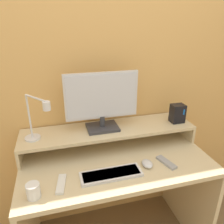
{
  "coord_description": "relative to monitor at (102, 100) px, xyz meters",
  "views": [
    {
      "loc": [
        -0.35,
        -0.84,
        1.62
      ],
      "look_at": [
        -0.02,
        0.36,
        1.1
      ],
      "focal_mm": 35.0,
      "sensor_mm": 36.0,
      "label": 1
    }
  ],
  "objects": [
    {
      "name": "monitor",
      "position": [
        0.0,
        0.0,
        0.0
      ],
      "size": [
        0.5,
        0.17,
        0.4
      ],
      "color": "#38383D",
      "rests_on": "monitor_shelf"
    },
    {
      "name": "keyboard",
      "position": [
        -0.03,
        -0.35,
        -0.33
      ],
      "size": [
        0.36,
        0.12,
        0.02
      ],
      "color": "silver",
      "rests_on": "desk"
    },
    {
      "name": "mouse",
      "position": [
        0.21,
        -0.32,
        -0.33
      ],
      "size": [
        0.06,
        0.09,
        0.03
      ],
      "color": "silver",
      "rests_on": "desk"
    },
    {
      "name": "router_dock",
      "position": [
        0.56,
        -0.04,
        -0.14
      ],
      "size": [
        0.1,
        0.08,
        0.14
      ],
      "color": "black",
      "rests_on": "monitor_shelf"
    },
    {
      "name": "wall_back",
      "position": [
        0.05,
        0.17,
        0.13
      ],
      "size": [
        6.0,
        0.05,
        2.5
      ],
      "color": "#E5AD60",
      "rests_on": "ground_plane"
    },
    {
      "name": "mug",
      "position": [
        -0.46,
        -0.41,
        -0.3
      ],
      "size": [
        0.07,
        0.07,
        0.08
      ],
      "color": "white",
      "rests_on": "desk"
    },
    {
      "name": "remote_control",
      "position": [
        -0.32,
        -0.35,
        -0.34
      ],
      "size": [
        0.07,
        0.16,
        0.02
      ],
      "color": "white",
      "rests_on": "desk"
    },
    {
      "name": "monitor_shelf",
      "position": [
        0.05,
        -0.01,
        -0.23
      ],
      "size": [
        1.22,
        0.29,
        0.13
      ],
      "color": "beige",
      "rests_on": "desk"
    },
    {
      "name": "remote_secondary",
      "position": [
        0.34,
        -0.33,
        -0.34
      ],
      "size": [
        0.08,
        0.16,
        0.02
      ],
      "color": "#99999E",
      "rests_on": "desk"
    },
    {
      "name": "desk_lamp",
      "position": [
        -0.42,
        -0.08,
        -0.07
      ],
      "size": [
        0.19,
        0.22,
        0.3
      ],
      "color": "silver",
      "rests_on": "monitor_shelf"
    },
    {
      "name": "desk",
      "position": [
        0.05,
        -0.19,
        -0.57
      ],
      "size": [
        1.22,
        0.65,
        0.78
      ],
      "color": "beige",
      "rests_on": "ground_plane"
    }
  ]
}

